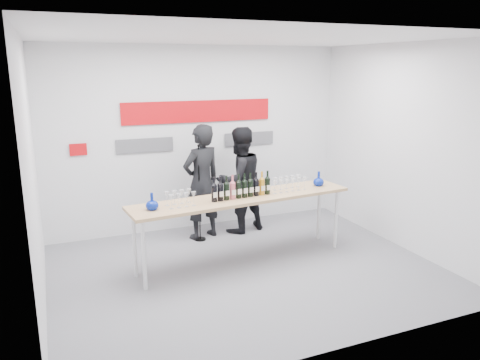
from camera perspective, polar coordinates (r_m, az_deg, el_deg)
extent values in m
plane|color=slate|center=(6.40, 0.80, -10.91)|extent=(5.00, 5.00, 0.00)
cube|color=silver|center=(7.78, -5.05, 5.05)|extent=(5.00, 0.04, 3.00)
cube|color=red|center=(7.70, -5.05, 8.33)|extent=(2.50, 0.02, 0.35)
cube|color=#59595E|center=(7.54, -11.52, 4.16)|extent=(0.90, 0.02, 0.22)
cube|color=#59595E|center=(8.07, 1.14, 5.06)|extent=(0.90, 0.02, 0.22)
cube|color=red|center=(7.42, -19.12, 3.52)|extent=(0.25, 0.02, 0.18)
cube|color=tan|center=(6.36, 0.35, -2.21)|extent=(3.18, 0.91, 0.04)
cylinder|color=silver|center=(5.82, -11.63, -8.99)|extent=(0.05, 0.05, 0.90)
cylinder|color=silver|center=(7.13, 11.62, -4.70)|extent=(0.05, 0.05, 0.90)
cylinder|color=silver|center=(6.19, -12.74, -7.62)|extent=(0.05, 0.05, 0.90)
cylinder|color=silver|center=(7.44, 9.58, -3.82)|extent=(0.05, 0.05, 0.90)
imported|color=black|center=(7.30, -4.69, -0.26)|extent=(0.76, 0.61, 1.81)
imported|color=black|center=(7.59, -0.07, -0.01)|extent=(0.98, 0.84, 1.73)
cylinder|color=black|center=(7.46, -4.87, -7.19)|extent=(0.18, 0.18, 0.02)
cylinder|color=black|center=(7.23, -4.98, -1.75)|extent=(0.02, 0.02, 1.49)
sphere|color=black|center=(7.04, -5.04, 4.20)|extent=(0.05, 0.05, 0.05)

